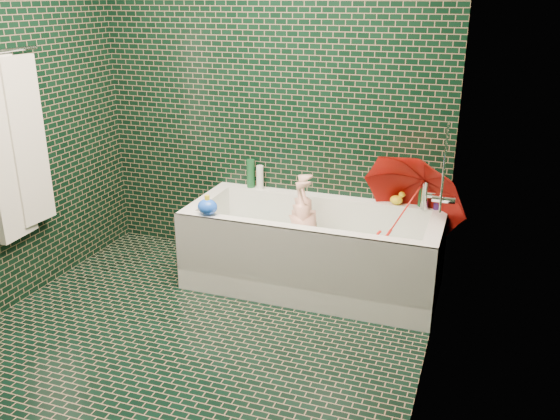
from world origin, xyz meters
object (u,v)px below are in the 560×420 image
(bathtub, at_px, (312,258))
(rubber_duck, at_px, (397,199))
(bath_toy, at_px, (208,207))
(child, at_px, (308,241))
(umbrella, at_px, (406,208))

(bathtub, distance_m, rubber_duck, 0.71)
(bathtub, xyz_separation_m, bath_toy, (-0.63, -0.30, 0.40))
(child, distance_m, rubber_duck, 0.68)
(bathtub, distance_m, bath_toy, 0.80)
(child, xyz_separation_m, umbrella, (0.64, 0.04, 0.31))
(bathtub, height_order, child, bathtub)
(bath_toy, bearing_deg, rubber_duck, 40.80)
(bathtub, relative_size, rubber_duck, 14.43)
(child, height_order, rubber_duck, rubber_duck)
(umbrella, xyz_separation_m, bath_toy, (-1.23, -0.38, -0.01))
(child, bearing_deg, bathtub, 38.05)
(umbrella, relative_size, bath_toy, 4.38)
(umbrella, relative_size, rubber_duck, 5.73)
(rubber_duck, xyz_separation_m, bath_toy, (-1.14, -0.62, 0.02))
(bathtub, xyz_separation_m, umbrella, (0.60, 0.08, 0.41))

